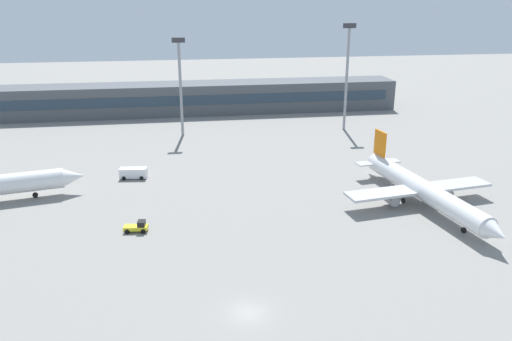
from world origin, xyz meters
The scene contains 7 objects.
ground_plane centered at (0.00, 40.00, 0.00)m, with size 400.00×400.00×0.00m, color gray.
terminal_building centered at (0.00, 104.97, 4.50)m, with size 120.33×12.13×9.00m.
airplane_near centered at (33.66, 25.96, 2.88)m, with size 26.84×38.20×9.45m.
baggage_tug_yellow centered at (-13.62, 23.31, 0.80)m, with size 3.75×2.15×1.75m.
service_van_white centered at (-15.86, 47.73, 1.11)m, with size 5.40×2.80×2.08m.
floodlight_tower_west centered at (-5.61, 78.74, 14.18)m, with size 3.20×0.80×24.37m.
floodlight_tower_east centered at (37.08, 78.19, 15.74)m, with size 3.20×0.80×27.38m.
Camera 1 is at (-6.76, -48.79, 34.11)m, focal length 35.72 mm.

